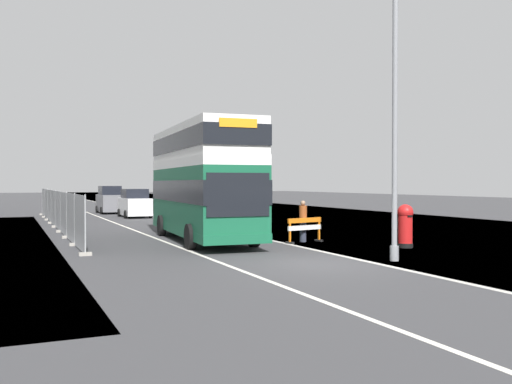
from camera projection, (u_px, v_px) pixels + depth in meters
ground at (331, 264)px, 18.22m from camera, size 140.00×280.00×0.10m
double_decker_bus at (202, 180)px, 24.98m from camera, size 3.35×10.49×5.06m
lamppost_foreground at (395, 124)px, 18.42m from camera, size 0.29×0.70×9.50m
red_pillar_postbox at (405, 224)px, 22.26m from camera, size 0.63×0.63×1.73m
roadworks_barrier at (305, 227)px, 24.15m from camera, size 1.85×0.81×1.06m
construction_site_fence at (56, 209)px, 32.20m from camera, size 0.44×27.40×2.17m
car_oncoming_near at (135, 204)px, 41.78m from camera, size 1.99×4.14×2.12m
car_receding_mid at (110, 200)px, 47.28m from camera, size 1.93×4.17×2.31m
pedestrian_at_kerb at (303, 221)px, 24.41m from camera, size 0.34×0.34×1.80m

